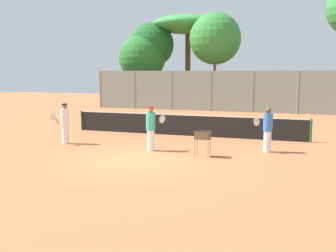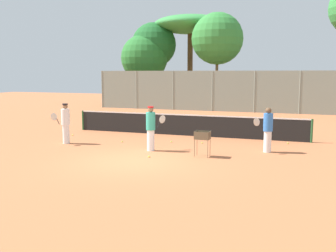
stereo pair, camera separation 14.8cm
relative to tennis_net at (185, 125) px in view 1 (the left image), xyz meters
The scene contains 18 objects.
ground_plane 6.18m from the tennis_net, 90.00° to the right, with size 80.00×80.00×0.00m, color #B7663D.
tennis_net is the anchor object (origin of this frame).
back_fence 12.90m from the tennis_net, 90.00° to the left, with size 23.79×0.08×3.29m.
tree_0 19.22m from the tennis_net, 119.28° to the left, with size 4.45×4.45×6.76m.
tree_1 20.68m from the tennis_net, 105.91° to the left, with size 7.02×7.02×8.61m.
tree_3 19.95m from the tennis_net, 116.36° to the left, with size 4.28×4.28×7.93m.
tree_4 16.94m from the tennis_net, 97.26° to the left, with size 4.53×4.53×8.36m.
player_white_outfit 5.14m from the tennis_net, 33.98° to the right, with size 0.74×0.70×1.77m.
player_red_cap 4.16m from the tennis_net, 92.79° to the right, with size 0.66×0.78×1.80m.
player_yellow_shirt 5.87m from the tennis_net, 138.23° to the right, with size 0.55×0.85×1.78m.
ball_cart 4.99m from the tennis_net, 65.86° to the right, with size 0.56×0.41×0.97m.
tennis_ball_0 5.70m from the tennis_net, 160.18° to the right, with size 0.07×0.07×0.07m, color #D1E54C.
tennis_ball_1 5.02m from the tennis_net, ahead, with size 0.07×0.07×0.07m, color #D1E54C.
tennis_ball_2 2.36m from the tennis_net, 54.55° to the right, with size 0.07×0.07×0.07m, color #D1E54C.
tennis_ball_3 3.57m from the tennis_net, 127.65° to the right, with size 0.07×0.07×0.07m, color #D1E54C.
tennis_ball_4 2.13m from the tennis_net, 91.39° to the right, with size 0.07×0.07×0.07m, color #D1E54C.
tennis_ball_5 5.38m from the tennis_net, 87.77° to the right, with size 0.07×0.07×0.07m, color #D1E54C.
parked_car 15.24m from the tennis_net, 79.72° to the left, with size 4.20×1.70×1.60m.
Camera 1 is at (5.55, -12.49, 3.13)m, focal length 42.00 mm.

